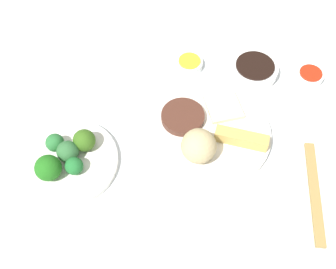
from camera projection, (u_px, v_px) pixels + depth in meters
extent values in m
cube|color=white|center=(204.00, 143.00, 0.88)|extent=(2.20, 2.20, 0.02)
cylinder|color=white|center=(211.00, 133.00, 0.88)|extent=(0.27, 0.27, 0.02)
sphere|color=tan|center=(199.00, 146.00, 0.81)|extent=(0.07, 0.07, 0.07)
cube|color=tan|center=(241.00, 139.00, 0.84)|extent=(0.04, 0.12, 0.03)
cube|color=beige|center=(223.00, 107.00, 0.90)|extent=(0.10, 0.10, 0.01)
cylinder|color=#4B291E|center=(183.00, 117.00, 0.88)|extent=(0.10, 0.10, 0.02)
cylinder|color=white|center=(69.00, 162.00, 0.84)|extent=(0.21, 0.21, 0.01)
sphere|color=#2F6535|center=(68.00, 152.00, 0.82)|extent=(0.05, 0.05, 0.05)
sphere|color=#20671A|center=(48.00, 168.00, 0.79)|extent=(0.05, 0.05, 0.05)
sphere|color=#37621A|center=(84.00, 140.00, 0.83)|extent=(0.05, 0.05, 0.05)
sphere|color=#206A2D|center=(74.00, 166.00, 0.80)|extent=(0.04, 0.04, 0.04)
sphere|color=#296E34|center=(55.00, 143.00, 0.83)|extent=(0.04, 0.04, 0.04)
cylinder|color=white|center=(254.00, 70.00, 0.97)|extent=(0.12, 0.12, 0.03)
cylinder|color=black|center=(255.00, 66.00, 0.95)|extent=(0.09, 0.09, 0.00)
cylinder|color=white|center=(189.00, 64.00, 0.99)|extent=(0.07, 0.07, 0.02)
cylinder|color=yellow|center=(189.00, 61.00, 0.98)|extent=(0.05, 0.05, 0.00)
cylinder|color=white|center=(309.00, 76.00, 0.96)|extent=(0.07, 0.07, 0.02)
cylinder|color=red|center=(311.00, 73.00, 0.95)|extent=(0.05, 0.05, 0.00)
cube|color=#A18046|center=(314.00, 192.00, 0.80)|extent=(0.23, 0.03, 0.01)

